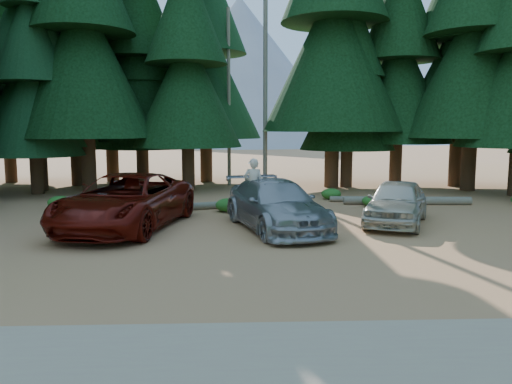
% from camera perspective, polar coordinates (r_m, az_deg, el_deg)
% --- Properties ---
extents(ground, '(160.00, 160.00, 0.00)m').
position_cam_1_polar(ground, '(13.37, 1.22, -7.03)').
color(ground, tan).
rests_on(ground, ground).
extents(gravel_strip, '(26.00, 3.50, 0.01)m').
position_cam_1_polar(gravel_strip, '(7.28, 4.54, -19.79)').
color(gravel_strip, tan).
rests_on(gravel_strip, ground).
extents(forest_belt_north, '(36.00, 7.00, 22.00)m').
position_cam_1_polar(forest_belt_north, '(28.13, -0.64, 0.58)').
color(forest_belt_north, black).
rests_on(forest_belt_north, ground).
extents(snag_front, '(0.24, 0.24, 12.00)m').
position_cam_1_polar(snag_front, '(27.60, 1.07, 12.92)').
color(snag_front, '#6C6356').
rests_on(snag_front, ground).
extents(snag_back, '(0.20, 0.20, 10.00)m').
position_cam_1_polar(snag_back, '(28.98, -3.13, 10.67)').
color(snag_back, '#6C6356').
rests_on(snag_back, ground).
extents(mountain_peak, '(48.00, 50.00, 28.00)m').
position_cam_1_polar(mountain_peak, '(101.61, -3.37, 12.65)').
color(mountain_peak, gray).
rests_on(mountain_peak, ground).
extents(red_pickup, '(4.28, 7.00, 1.81)m').
position_cam_1_polar(red_pickup, '(17.01, -14.65, -1.05)').
color(red_pickup, '#5F0F08').
rests_on(red_pickup, ground).
extents(silver_minivan_center, '(3.72, 5.97, 1.61)m').
position_cam_1_polar(silver_minivan_center, '(16.37, 2.29, -1.49)').
color(silver_minivan_center, '#A0A3A8').
rests_on(silver_minivan_center, ground).
extents(silver_minivan_right, '(3.55, 4.88, 1.54)m').
position_cam_1_polar(silver_minivan_right, '(17.91, 15.77, -1.11)').
color(silver_minivan_right, beige).
rests_on(silver_minivan_right, ground).
extents(frisbee_player, '(0.67, 0.46, 1.79)m').
position_cam_1_polar(frisbee_player, '(16.76, -0.30, 0.84)').
color(frisbee_player, beige).
rests_on(frisbee_player, ground).
extents(log_left, '(4.04, 1.59, 0.30)m').
position_cam_1_polar(log_left, '(20.30, -8.57, -1.72)').
color(log_left, '#6C6356').
rests_on(log_left, ground).
extents(log_mid, '(3.12, 0.47, 0.26)m').
position_cam_1_polar(log_mid, '(22.98, 12.28, -0.80)').
color(log_mid, '#6C6356').
rests_on(log_mid, ground).
extents(log_right, '(5.49, 0.72, 0.35)m').
position_cam_1_polar(log_right, '(22.64, 16.88, -0.95)').
color(log_right, '#6C6356').
rests_on(log_right, ground).
extents(shrub_far_left, '(0.96, 0.96, 0.53)m').
position_cam_1_polar(shrub_far_left, '(22.12, -21.52, -1.10)').
color(shrub_far_left, '#2A6E21').
rests_on(shrub_far_left, ground).
extents(shrub_left, '(0.93, 0.93, 0.51)m').
position_cam_1_polar(shrub_left, '(22.14, -14.08, -0.83)').
color(shrub_left, '#2A6E21').
rests_on(shrub_left, ground).
extents(shrub_center_left, '(0.96, 0.96, 0.53)m').
position_cam_1_polar(shrub_center_left, '(19.91, -3.28, -1.49)').
color(shrub_center_left, '#2A6E21').
rests_on(shrub_center_left, ground).
extents(shrub_center_right, '(0.83, 0.83, 0.46)m').
position_cam_1_polar(shrub_center_right, '(22.02, 0.90, -0.72)').
color(shrub_center_right, '#2A6E21').
rests_on(shrub_center_right, ground).
extents(shrub_right, '(0.84, 0.84, 0.46)m').
position_cam_1_polar(shrub_right, '(21.78, 13.12, -1.00)').
color(shrub_right, '#2A6E21').
rests_on(shrub_right, ground).
extents(shrub_far_right, '(0.93, 0.93, 0.51)m').
position_cam_1_polar(shrub_far_right, '(23.55, 8.59, -0.21)').
color(shrub_far_right, '#2A6E21').
rests_on(shrub_far_right, ground).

